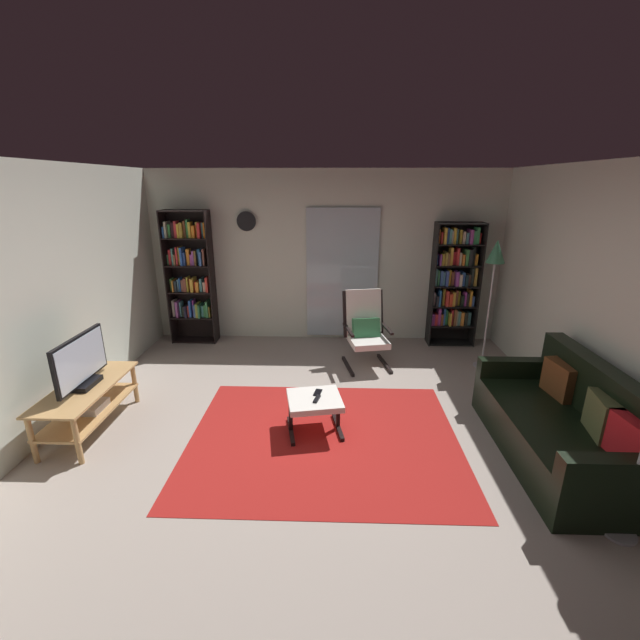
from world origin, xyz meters
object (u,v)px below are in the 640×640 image
at_px(tv_stand, 88,401).
at_px(bookshelf_near_tv, 190,275).
at_px(leather_sofa, 565,427).
at_px(wall_clock, 246,221).
at_px(tv_remote, 317,399).
at_px(lounge_armchair, 366,327).
at_px(ottoman, 315,404).
at_px(cell_phone, 318,393).
at_px(television, 81,364).
at_px(bookshelf_near_sofa, 454,282).
at_px(floor_lamp_by_shelf, 495,262).

xyz_separation_m(tv_stand, bookshelf_near_tv, (0.26, 2.54, 0.75)).
height_order(leather_sofa, wall_clock, wall_clock).
xyz_separation_m(bookshelf_near_tv, tv_remote, (2.03, -2.55, -0.68)).
relative_size(lounge_armchair, ottoman, 1.70).
distance_m(tv_stand, ottoman, 2.27).
xyz_separation_m(lounge_armchair, wall_clock, (-1.75, 0.97, 1.32)).
bearing_deg(bookshelf_near_tv, lounge_armchair, -17.23).
height_order(bookshelf_near_tv, cell_phone, bookshelf_near_tv).
xyz_separation_m(ottoman, wall_clock, (-1.14, 2.66, 1.54)).
bearing_deg(ottoman, wall_clock, 113.10).
distance_m(tv_stand, wall_clock, 3.30).
distance_m(leather_sofa, ottoman, 2.28).
distance_m(television, cell_phone, 2.32).
xyz_separation_m(television, lounge_armchair, (2.88, 1.72, -0.19)).
relative_size(tv_stand, bookshelf_near_tv, 0.60).
bearing_deg(tv_remote, bookshelf_near_sofa, 66.72).
height_order(tv_stand, floor_lamp_by_shelf, floor_lamp_by_shelf).
xyz_separation_m(bookshelf_near_sofa, leather_sofa, (0.27, -2.86, -0.66)).
height_order(lounge_armchair, ottoman, lounge_armchair).
bearing_deg(leather_sofa, bookshelf_near_tv, 146.19).
bearing_deg(bookshelf_near_sofa, cell_phone, -129.01).
xyz_separation_m(ottoman, cell_phone, (0.03, 0.09, 0.07)).
height_order(floor_lamp_by_shelf, wall_clock, wall_clock).
bearing_deg(tv_stand, lounge_armchair, 30.90).
distance_m(leather_sofa, cell_phone, 2.27).
distance_m(tv_stand, cell_phone, 2.30).
relative_size(tv_stand, lounge_armchair, 1.18).
height_order(bookshelf_near_sofa, tv_remote, bookshelf_near_sofa).
height_order(bookshelf_near_tv, ottoman, bookshelf_near_tv).
xyz_separation_m(television, bookshelf_near_sofa, (4.26, 2.55, 0.26)).
height_order(bookshelf_near_tv, wall_clock, bookshelf_near_tv).
relative_size(tv_stand, floor_lamp_by_shelf, 0.70).
distance_m(bookshelf_near_sofa, lounge_armchair, 1.66).
bearing_deg(ottoman, tv_remote, -58.84).
height_order(leather_sofa, floor_lamp_by_shelf, floor_lamp_by_shelf).
bearing_deg(bookshelf_near_tv, cell_phone, -49.83).
bearing_deg(lounge_armchair, tv_stand, -149.10).
bearing_deg(lounge_armchair, wall_clock, 151.02).
bearing_deg(ottoman, tv_stand, -179.08).
distance_m(tv_remote, wall_clock, 3.29).
bearing_deg(floor_lamp_by_shelf, leather_sofa, -88.97).
bearing_deg(wall_clock, bookshelf_near_tv, -169.77).
height_order(lounge_armchair, floor_lamp_by_shelf, floor_lamp_by_shelf).
bearing_deg(bookshelf_near_tv, tv_stand, -95.89).
bearing_deg(cell_phone, lounge_armchair, 80.67).
xyz_separation_m(bookshelf_near_tv, wall_clock, (0.87, 0.16, 0.78)).
relative_size(leather_sofa, wall_clock, 6.29).
bearing_deg(tv_remote, floor_lamp_by_shelf, 51.85).
bearing_deg(leather_sofa, television, 175.99).
bearing_deg(floor_lamp_by_shelf, wall_clock, 163.19).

